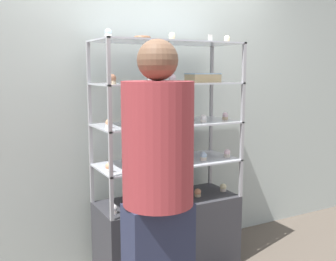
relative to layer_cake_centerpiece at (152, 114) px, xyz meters
name	(u,v)px	position (x,y,z in m)	size (l,w,h in m)	color
back_wall	(147,105)	(0.13, 0.35, 0.04)	(8.00, 0.05, 2.60)	#A8B2AD
display_base	(168,234)	(0.13, -0.03, -0.97)	(1.13, 0.46, 0.58)	#333338
display_riser_lower	(168,164)	(0.13, -0.03, -0.40)	(1.13, 0.46, 0.31)	#99999E
display_riser_middle	(168,125)	(0.13, -0.03, -0.09)	(1.13, 0.46, 0.31)	#99999E
display_riser_upper	(168,85)	(0.13, -0.03, 0.22)	(1.13, 0.46, 0.31)	#99999E
display_riser_top	(168,44)	(0.13, -0.03, 0.52)	(1.13, 0.46, 0.31)	#99999E
layer_cake_centerpiece	(152,114)	(0.00, 0.00, 0.00)	(0.21, 0.21, 0.14)	#DBBC84
sheet_cake_frosted	(203,78)	(0.46, -0.01, 0.27)	(0.26, 0.16, 0.07)	#DBBC84
cupcake_0	(113,209)	(-0.37, -0.12, -0.65)	(0.05, 0.05, 0.07)	white
cupcake_1	(145,204)	(-0.12, -0.13, -0.65)	(0.05, 0.05, 0.07)	beige
cupcake_2	(175,200)	(0.12, -0.15, -0.65)	(0.05, 0.05, 0.07)	#CCB28C
cupcake_3	(198,193)	(0.37, -0.08, -0.65)	(0.05, 0.05, 0.07)	#CCB28C
cupcake_4	(223,188)	(0.64, -0.07, -0.65)	(0.05, 0.05, 0.07)	beige
price_tag_0	(135,213)	(-0.25, -0.24, -0.66)	(0.04, 0.00, 0.04)	white
cupcake_5	(109,168)	(-0.39, -0.13, -0.34)	(0.05, 0.05, 0.07)	white
cupcake_6	(141,163)	(-0.14, -0.11, -0.34)	(0.05, 0.05, 0.07)	#CCB28C
cupcake_7	(175,160)	(0.12, -0.14, -0.34)	(0.05, 0.05, 0.07)	white
cupcake_8	(204,156)	(0.39, -0.13, -0.34)	(0.05, 0.05, 0.07)	beige
cupcake_9	(227,153)	(0.63, -0.12, -0.34)	(0.05, 0.05, 0.07)	beige
price_tag_1	(176,165)	(0.07, -0.24, -0.35)	(0.04, 0.00, 0.04)	white
cupcake_10	(109,124)	(-0.37, -0.07, -0.04)	(0.05, 0.05, 0.06)	white
cupcake_11	(203,119)	(0.38, -0.14, -0.04)	(0.05, 0.05, 0.06)	white
cupcake_12	(225,116)	(0.63, -0.08, -0.04)	(0.05, 0.05, 0.06)	#CCB28C
price_tag_2	(137,126)	(-0.23, -0.24, -0.05)	(0.04, 0.00, 0.04)	white
cupcake_13	(112,79)	(-0.37, -0.15, 0.27)	(0.06, 0.06, 0.07)	#CCB28C
cupcake_14	(172,79)	(0.14, -0.08, 0.27)	(0.06, 0.06, 0.07)	white
price_tag_3	(150,81)	(-0.12, -0.24, 0.26)	(0.04, 0.00, 0.04)	white
cupcake_15	(108,33)	(-0.38, -0.12, 0.57)	(0.05, 0.05, 0.06)	white
cupcake_16	(172,37)	(0.11, -0.11, 0.57)	(0.05, 0.05, 0.06)	#CCB28C
cupcake_17	(227,39)	(0.62, -0.09, 0.57)	(0.05, 0.05, 0.06)	#CCB28C
price_tag_4	(210,38)	(0.36, -0.24, 0.57)	(0.04, 0.00, 0.04)	white
donut_glazed	(142,38)	(-0.08, -0.02, 0.56)	(0.13, 0.13, 0.03)	brown
customer_figure	(158,183)	(-0.30, -0.70, -0.32)	(0.41, 0.41, 1.77)	#282D47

